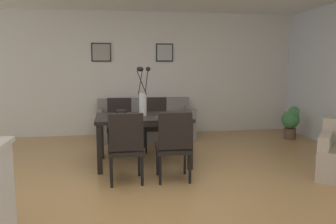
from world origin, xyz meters
TOP-DOWN VIEW (x-y plane):
  - ground_plane at (0.00, 0.00)m, footprint 9.00×9.00m
  - back_wall_panel at (0.00, 3.25)m, footprint 9.00×0.10m
  - dining_table at (0.07, 0.92)m, footprint 1.40×0.93m
  - dining_chair_near_left at (-0.23, 0.08)m, footprint 0.45×0.45m
  - dining_chair_near_right at (-0.27, 1.77)m, footprint 0.44×0.44m
  - dining_chair_far_left at (0.39, 0.06)m, footprint 0.46×0.46m
  - dining_chair_far_right at (0.36, 1.77)m, footprint 0.45×0.45m
  - centerpiece_vase at (0.07, 0.93)m, footprint 0.21×0.23m
  - placemat_near_left at (-0.25, 0.72)m, footprint 0.32×0.32m
  - bowl_near_left at (-0.25, 0.72)m, footprint 0.17×0.17m
  - placemat_near_right at (-0.25, 1.13)m, footprint 0.32×0.32m
  - bowl_near_right at (-0.25, 1.13)m, footprint 0.17×0.17m
  - placemat_far_left at (0.38, 0.72)m, footprint 0.32×0.32m
  - bowl_far_left at (0.38, 0.72)m, footprint 0.17×0.17m
  - sofa at (0.26, 2.70)m, footprint 1.92×0.84m
  - framed_picture_left at (-0.60, 3.18)m, footprint 0.40×0.03m
  - framed_picture_center at (0.73, 3.18)m, footprint 0.37×0.03m
  - potted_plant at (3.16, 2.17)m, footprint 0.36×0.36m

SIDE VIEW (x-z plane):
  - ground_plane at x=0.00m, z-range 0.00..0.00m
  - sofa at x=0.26m, z-range -0.12..0.68m
  - potted_plant at x=3.16m, z-range 0.04..0.71m
  - dining_chair_near_left at x=-0.23m, z-range 0.05..0.97m
  - dining_chair_near_right at x=-0.27m, z-range 0.05..0.97m
  - dining_chair_far_left at x=0.39m, z-range 0.05..0.97m
  - dining_chair_far_right at x=0.36m, z-range 0.05..0.97m
  - dining_table at x=0.07m, z-range 0.28..1.02m
  - placemat_near_left at x=-0.25m, z-range 0.74..0.75m
  - placemat_near_right at x=-0.25m, z-range 0.74..0.75m
  - placemat_far_left at x=0.38m, z-range 0.74..0.75m
  - bowl_near_left at x=-0.25m, z-range 0.75..0.81m
  - bowl_near_right at x=-0.25m, z-range 0.75..0.81m
  - bowl_far_left at x=0.38m, z-range 0.75..0.81m
  - centerpiece_vase at x=0.07m, z-range 0.66..1.39m
  - back_wall_panel at x=0.00m, z-range 0.00..2.60m
  - framed_picture_left at x=-0.60m, z-range 1.56..1.94m
  - framed_picture_center at x=0.73m, z-range 1.56..1.94m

